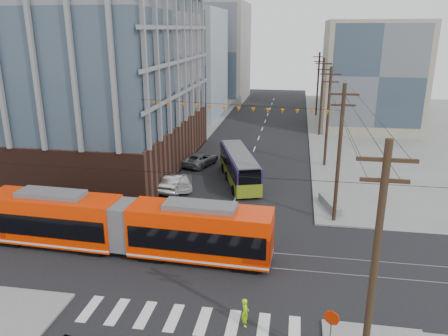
# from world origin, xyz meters

# --- Properties ---
(ground) EXTENTS (160.00, 160.00, 0.00)m
(ground) POSITION_xyz_m (0.00, 0.00, 0.00)
(ground) COLOR slate
(office_building) EXTENTS (30.00, 25.00, 28.60)m
(office_building) POSITION_xyz_m (-22.00, 23.00, 14.30)
(office_building) COLOR #381E16
(office_building) RESTS_ON ground
(bg_bldg_nw_near) EXTENTS (18.00, 16.00, 18.00)m
(bg_bldg_nw_near) POSITION_xyz_m (-17.00, 52.00, 9.00)
(bg_bldg_nw_near) COLOR #8C99A5
(bg_bldg_nw_near) RESTS_ON ground
(bg_bldg_ne_near) EXTENTS (14.00, 14.00, 16.00)m
(bg_bldg_ne_near) POSITION_xyz_m (16.00, 48.00, 8.00)
(bg_bldg_ne_near) COLOR gray
(bg_bldg_ne_near) RESTS_ON ground
(bg_bldg_nw_far) EXTENTS (16.00, 18.00, 20.00)m
(bg_bldg_nw_far) POSITION_xyz_m (-14.00, 72.00, 10.00)
(bg_bldg_nw_far) COLOR gray
(bg_bldg_nw_far) RESTS_ON ground
(bg_bldg_ne_far) EXTENTS (16.00, 16.00, 14.00)m
(bg_bldg_ne_far) POSITION_xyz_m (18.00, 68.00, 7.00)
(bg_bldg_ne_far) COLOR #8C99A5
(bg_bldg_ne_far) RESTS_ON ground
(utility_pole_near) EXTENTS (0.30, 0.30, 11.00)m
(utility_pole_near) POSITION_xyz_m (8.50, -6.00, 5.50)
(utility_pole_near) COLOR black
(utility_pole_near) RESTS_ON ground
(utility_pole_far) EXTENTS (0.30, 0.30, 11.00)m
(utility_pole_far) POSITION_xyz_m (8.50, 56.00, 5.50)
(utility_pole_far) COLOR black
(utility_pole_far) RESTS_ON ground
(streetcar) EXTENTS (20.25, 3.67, 3.88)m
(streetcar) POSITION_xyz_m (-6.06, 3.58, 1.94)
(streetcar) COLOR #F02B00
(streetcar) RESTS_ON ground
(city_bus) EXTENTS (5.58, 11.11, 3.09)m
(city_bus) POSITION_xyz_m (-0.31, 19.45, 1.55)
(city_bus) COLOR #281751
(city_bus) RESTS_ON ground
(parked_car_silver) EXTENTS (2.16, 4.99, 1.60)m
(parked_car_silver) POSITION_xyz_m (-5.95, 15.95, 0.80)
(parked_car_silver) COLOR #AAAAAA
(parked_car_silver) RESTS_ON ground
(parked_car_white) EXTENTS (3.54, 5.22, 1.40)m
(parked_car_white) POSITION_xyz_m (-5.68, 16.50, 0.70)
(parked_car_white) COLOR silver
(parked_car_white) RESTS_ON ground
(parked_car_grey) EXTENTS (3.95, 5.77, 1.47)m
(parked_car_grey) POSITION_xyz_m (-5.34, 24.00, 0.73)
(parked_car_grey) COLOR #565A5E
(parked_car_grey) RESTS_ON ground
(pedestrian) EXTENTS (0.51, 0.65, 1.58)m
(pedestrian) POSITION_xyz_m (3.03, -2.95, 0.79)
(pedestrian) COLOR #98FB0B
(pedestrian) RESTS_ON ground
(jersey_barrier) EXTENTS (2.02, 4.12, 0.81)m
(jersey_barrier) POSITION_xyz_m (8.30, 13.51, 0.40)
(jersey_barrier) COLOR gray
(jersey_barrier) RESTS_ON ground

